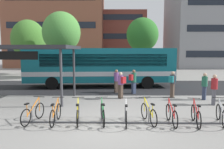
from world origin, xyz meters
TOP-DOWN VIEW (x-y plane):
  - ground at (0.00, 0.00)m, footprint 200.00×200.00m
  - bus_lane_asphalt at (0.00, 9.20)m, footprint 80.00×7.20m
  - city_bus at (-0.90, 9.20)m, footprint 12.13×3.15m
  - bike_rack at (0.68, 0.07)m, footprint 8.66×0.26m
  - parked_bicycle_orange_0 at (-3.15, 0.24)m, footprint 0.56×1.70m
  - parked_bicycle_orange_1 at (-2.18, 0.12)m, footprint 0.52×1.72m
  - parked_bicycle_yellow_2 at (-1.26, 0.09)m, footprint 0.52×1.72m
  - parked_bicycle_green_3 at (-0.25, 0.14)m, footprint 0.52×1.72m
  - parked_bicycle_white_4 at (0.71, -0.03)m, footprint 0.52×1.72m
  - parked_bicycle_yellow_5 at (1.65, 0.16)m, footprint 0.56×1.69m
  - parked_bicycle_red_6 at (2.56, 0.01)m, footprint 0.52×1.72m
  - parked_bicycle_red_7 at (3.52, -0.07)m, footprint 0.52×1.71m
  - parked_bicycle_silver_8 at (4.59, 0.05)m, footprint 0.61×1.68m
  - transit_shelter at (-5.69, 4.32)m, footprint 7.48×4.05m
  - commuter_maroon_pack_0 at (5.77, 3.15)m, footprint 0.51×0.60m
  - commuter_red_pack_1 at (0.70, 4.71)m, footprint 0.57×0.60m
  - commuter_red_pack_2 at (1.63, 6.25)m, footprint 0.60×0.56m
  - commuter_teal_pack_3 at (4.00, 5.05)m, footprint 0.56×0.60m
  - commuter_navy_pack_4 at (0.49, 6.72)m, footprint 0.60×0.51m
  - commuter_maroon_pack_5 at (5.79, 4.40)m, footprint 0.54×0.61m
  - street_tree_0 at (-5.49, 15.58)m, footprint 4.21×4.21m
  - street_tree_1 at (3.55, 15.67)m, footprint 3.56×3.56m
  - street_tree_2 at (-10.50, 18.88)m, footprint 4.25×4.25m
  - building_left_wing at (-10.35, 33.93)m, footprint 17.46×10.68m
  - building_centre_block at (-0.24, 39.43)m, footprint 14.58×10.51m

SIDE VIEW (x-z plane):
  - ground at x=0.00m, z-range 0.00..0.00m
  - bus_lane_asphalt at x=0.00m, z-range 0.00..0.01m
  - bike_rack at x=0.68m, z-range -0.26..0.44m
  - parked_bicycle_orange_0 at x=-3.15m, z-range -0.11..0.88m
  - parked_bicycle_orange_1 at x=-2.18m, z-range -0.11..0.88m
  - parked_bicycle_yellow_2 at x=-1.26m, z-range -0.11..0.88m
  - parked_bicycle_green_3 at x=-0.25m, z-range -0.11..0.88m
  - parked_bicycle_white_4 at x=0.71m, z-range -0.11..0.88m
  - parked_bicycle_yellow_5 at x=1.65m, z-range -0.11..0.88m
  - parked_bicycle_red_6 at x=2.56m, z-range -0.11..0.88m
  - parked_bicycle_red_7 at x=3.52m, z-range -0.11..0.88m
  - parked_bicycle_silver_8 at x=4.59m, z-range -0.11..0.88m
  - commuter_maroon_pack_5 at x=5.79m, z-range 0.12..1.77m
  - commuter_navy_pack_4 at x=0.49m, z-range 0.12..1.78m
  - commuter_red_pack_2 at x=1.63m, z-range 0.12..1.80m
  - commuter_red_pack_1 at x=0.70m, z-range 0.13..1.80m
  - commuter_teal_pack_3 at x=4.00m, z-range 0.13..1.81m
  - commuter_maroon_pack_0 at x=5.77m, z-range 0.13..1.83m
  - city_bus at x=-0.90m, z-range 0.18..3.38m
  - transit_shelter at x=-5.69m, z-range 1.46..4.74m
  - street_tree_2 at x=-10.50m, z-range 0.99..7.94m
  - street_tree_1 at x=3.55m, z-range 1.45..8.15m
  - street_tree_0 at x=-5.49m, z-range 1.40..8.73m
  - building_centre_block at x=-0.24m, z-range 0.00..11.18m
  - building_left_wing at x=-10.35m, z-range 0.00..14.01m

